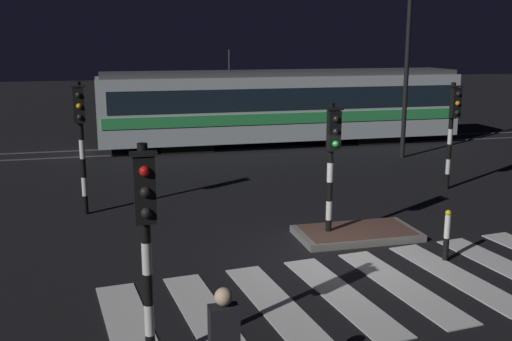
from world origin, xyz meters
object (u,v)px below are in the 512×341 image
object	(u,v)px
traffic_light_corner_far_right	(453,120)
tram	(283,106)
traffic_light_corner_near_left	(146,224)
traffic_light_median_centre	(332,151)
bollard_island_edge	(447,235)
street_lamp_trackside_right	(411,40)
traffic_light_corner_far_left	(81,128)

from	to	relation	value
traffic_light_corner_far_right	tram	xyz separation A→B (m)	(-2.71, 8.95, -0.43)
traffic_light_corner_near_left	traffic_light_median_centre	bearing A→B (deg)	46.04
traffic_light_corner_far_right	bollard_island_edge	distance (m)	6.68
street_lamp_trackside_right	traffic_light_corner_near_left	bearing A→B (deg)	-129.71
traffic_light_corner_far_right	tram	bearing A→B (deg)	106.85
traffic_light_corner_near_left	traffic_light_corner_far_left	xyz separation A→B (m)	(-1.08, 8.14, 0.19)
bollard_island_edge	traffic_light_corner_near_left	bearing A→B (deg)	-156.52
traffic_light_corner_far_left	street_lamp_trackside_right	distance (m)	13.12
traffic_light_corner_far_right	tram	distance (m)	9.36
street_lamp_trackside_right	tram	world-z (taller)	street_lamp_trackside_right
traffic_light_corner_far_right	traffic_light_corner_far_left	size ratio (longest dim) A/B	0.94
traffic_light_corner_near_left	traffic_light_median_centre	world-z (taller)	traffic_light_corner_near_left
traffic_light_median_centre	tram	xyz separation A→B (m)	(2.60, 12.55, -0.35)
traffic_light_corner_far_left	bollard_island_edge	distance (m)	9.34
traffic_light_corner_near_left	traffic_light_median_centre	size ratio (longest dim) A/B	1.02
traffic_light_corner_far_left	bollard_island_edge	world-z (taller)	traffic_light_corner_far_left
traffic_light_corner_far_right	bollard_island_edge	size ratio (longest dim) A/B	2.97
traffic_light_corner_near_left	tram	world-z (taller)	tram
tram	bollard_island_edge	distance (m)	14.51
traffic_light_corner_far_left	traffic_light_median_centre	bearing A→B (deg)	-32.06
bollard_island_edge	tram	bearing A→B (deg)	87.09
street_lamp_trackside_right	traffic_light_median_centre	bearing A→B (deg)	-127.11
traffic_light_median_centre	street_lamp_trackside_right	bearing A→B (deg)	52.89
traffic_light_median_centre	street_lamp_trackside_right	size ratio (longest dim) A/B	0.44
street_lamp_trackside_right	traffic_light_corner_far_left	bearing A→B (deg)	-157.49
traffic_light_corner_far_right	street_lamp_trackside_right	distance (m)	5.48
traffic_light_corner_far_left	street_lamp_trackside_right	world-z (taller)	street_lamp_trackside_right
traffic_light_corner_near_left	bollard_island_edge	size ratio (longest dim) A/B	2.91
tram	traffic_light_median_centre	bearing A→B (deg)	-101.71
traffic_light_corner_near_left	bollard_island_edge	distance (m)	7.10
traffic_light_median_centre	street_lamp_trackside_right	distance (m)	10.86
bollard_island_edge	traffic_light_corner_far_left	bearing A→B (deg)	144.10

